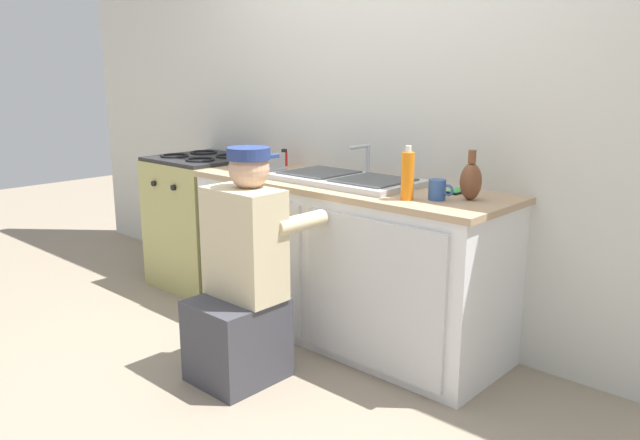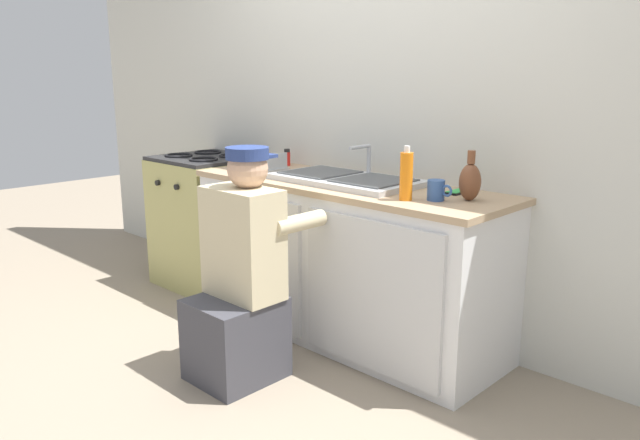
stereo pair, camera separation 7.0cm
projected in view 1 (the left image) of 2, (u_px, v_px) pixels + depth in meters
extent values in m
plane|color=gray|center=(307.00, 349.00, 3.32)|extent=(12.00, 12.00, 0.00)
cube|color=silver|center=(386.00, 106.00, 3.49)|extent=(6.00, 0.10, 2.50)
cube|color=white|center=(345.00, 262.00, 3.44)|extent=(1.81, 0.60, 0.83)
cube|color=silver|center=(250.00, 259.00, 3.50)|extent=(0.80, 0.02, 0.73)
cube|color=silver|center=(372.00, 295.00, 2.93)|extent=(0.80, 0.02, 0.73)
cube|color=tan|center=(345.00, 185.00, 3.34)|extent=(1.85, 0.62, 0.03)
cube|color=silver|center=(345.00, 180.00, 3.33)|extent=(0.80, 0.44, 0.03)
cube|color=#4C4F51|center=(319.00, 172.00, 3.45)|extent=(0.33, 0.35, 0.01)
cube|color=#4C4F51|center=(374.00, 180.00, 3.20)|extent=(0.33, 0.35, 0.01)
cylinder|color=#B7BABF|center=(368.00, 162.00, 3.45)|extent=(0.02, 0.02, 0.18)
cylinder|color=#B7BABF|center=(359.00, 147.00, 3.37)|extent=(0.02, 0.16, 0.02)
cube|color=tan|center=(205.00, 223.00, 4.26)|extent=(0.62, 0.60, 0.86)
cube|color=#262628|center=(202.00, 159.00, 4.15)|extent=(0.61, 0.59, 0.02)
torus|color=black|center=(175.00, 156.00, 4.16)|extent=(0.19, 0.19, 0.02)
torus|color=black|center=(200.00, 160.00, 3.97)|extent=(0.19, 0.19, 0.02)
torus|color=black|center=(204.00, 152.00, 4.33)|extent=(0.19, 0.19, 0.02)
torus|color=black|center=(230.00, 156.00, 4.14)|extent=(0.19, 0.19, 0.02)
cylinder|color=black|center=(154.00, 183.00, 4.04)|extent=(0.04, 0.02, 0.04)
cylinder|color=black|center=(173.00, 188.00, 3.89)|extent=(0.04, 0.02, 0.04)
cube|color=#3F3F47|center=(237.00, 339.00, 2.96)|extent=(0.36, 0.40, 0.40)
cube|color=beige|center=(244.00, 243.00, 2.90)|extent=(0.38, 0.22, 0.52)
sphere|color=tan|center=(249.00, 169.00, 2.85)|extent=(0.19, 0.19, 0.19)
cylinder|color=navy|center=(248.00, 153.00, 2.83)|extent=(0.20, 0.20, 0.06)
cube|color=navy|center=(263.00, 156.00, 2.90)|extent=(0.13, 0.09, 0.02)
cylinder|color=beige|center=(252.00, 212.00, 3.13)|extent=(0.08, 0.30, 0.08)
cylinder|color=beige|center=(300.00, 223.00, 2.91)|extent=(0.08, 0.30, 0.08)
cylinder|color=red|center=(284.00, 159.00, 3.91)|extent=(0.04, 0.04, 0.08)
cylinder|color=black|center=(284.00, 151.00, 3.90)|extent=(0.04, 0.04, 0.02)
cylinder|color=#335699|center=(437.00, 190.00, 2.87)|extent=(0.08, 0.08, 0.09)
torus|color=#335699|center=(448.00, 190.00, 2.83)|extent=(0.06, 0.01, 0.06)
cube|color=#B2B7BC|center=(258.00, 169.00, 3.72)|extent=(0.28, 0.22, 0.02)
cube|color=#B2B7BC|center=(245.00, 159.00, 3.78)|extent=(0.01, 0.21, 0.10)
cube|color=#B2B7BC|center=(272.00, 163.00, 3.63)|extent=(0.01, 0.21, 0.10)
cylinder|color=orange|center=(408.00, 176.00, 2.86)|extent=(0.06, 0.06, 0.22)
cylinder|color=white|center=(408.00, 149.00, 2.83)|extent=(0.03, 0.03, 0.03)
ellipsoid|color=brown|center=(471.00, 182.00, 2.86)|extent=(0.10, 0.10, 0.17)
cylinder|color=brown|center=(472.00, 157.00, 2.83)|extent=(0.04, 0.04, 0.06)
cube|color=black|center=(457.00, 192.00, 3.05)|extent=(0.07, 0.14, 0.01)
cube|color=green|center=(457.00, 190.00, 3.05)|extent=(0.06, 0.12, 0.00)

